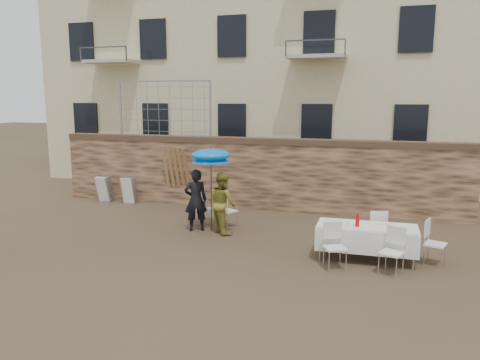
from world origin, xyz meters
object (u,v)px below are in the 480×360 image
(man_suit, at_px, (196,200))
(table_chair_front_left, at_px, (335,247))
(umbrella, at_px, (211,158))
(table_chair_front_right, at_px, (392,252))
(chair_stack_left, at_px, (107,188))
(chair_stack_right, at_px, (131,189))
(couple_chair_right, at_px, (227,210))
(soda_bottle, at_px, (357,221))
(woman_dress, at_px, (223,203))
(banquet_table, at_px, (367,227))
(table_chair_back, at_px, (376,229))
(couple_chair_left, at_px, (203,208))
(table_chair_side, at_px, (435,243))

(man_suit, xyz_separation_m, table_chair_front_left, (3.79, -1.85, -0.34))
(umbrella, height_order, table_chair_front_right, umbrella)
(chair_stack_left, relative_size, chair_stack_right, 1.00)
(couple_chair_right, distance_m, chair_stack_right, 4.46)
(couple_chair_right, bearing_deg, man_suit, 67.91)
(table_chair_front_left, bearing_deg, couple_chair_right, 117.53)
(soda_bottle, distance_m, table_chair_front_left, 0.84)
(woman_dress, relative_size, soda_bottle, 6.13)
(banquet_table, height_order, table_chair_front_left, table_chair_front_left)
(couple_chair_right, relative_size, table_chair_back, 1.00)
(couple_chair_left, relative_size, table_chair_back, 1.00)
(table_chair_back, bearing_deg, table_chair_front_left, 48.31)
(woman_dress, bearing_deg, table_chair_front_right, -161.54)
(man_suit, bearing_deg, table_chair_front_left, 125.94)
(chair_stack_left, bearing_deg, soda_bottle, -24.00)
(table_chair_front_right, relative_size, chair_stack_left, 1.04)
(soda_bottle, xyz_separation_m, chair_stack_right, (-7.50, 3.74, -0.45))
(table_chair_back, height_order, chair_stack_right, table_chair_back)
(table_chair_front_left, bearing_deg, soda_bottle, 31.73)
(umbrella, xyz_separation_m, banquet_table, (3.99, -1.20, -1.22))
(table_chair_side, bearing_deg, woman_dress, 97.41)
(soda_bottle, bearing_deg, chair_stack_left, 156.00)
(banquet_table, xyz_separation_m, chair_stack_left, (-8.60, 3.59, -0.27))
(table_chair_front_right, bearing_deg, man_suit, -176.62)
(woman_dress, relative_size, table_chair_front_left, 1.66)
(woman_dress, relative_size, couple_chair_left, 1.66)
(man_suit, xyz_separation_m, couple_chair_left, (0.00, 0.55, -0.34))
(table_chair_side, bearing_deg, chair_stack_right, 87.66)
(couple_chair_left, relative_size, banquet_table, 0.46)
(couple_chair_left, relative_size, soda_bottle, 3.69)
(couple_chair_right, bearing_deg, soda_bottle, -177.57)
(couple_chair_right, relative_size, table_chair_side, 1.00)
(couple_chair_left, distance_m, table_chair_back, 4.66)
(table_chair_back, height_order, table_chair_side, same)
(couple_chair_left, distance_m, chair_stack_right, 3.84)
(couple_chair_left, height_order, table_chair_side, same)
(couple_chair_left, bearing_deg, woman_dress, 144.83)
(soda_bottle, height_order, chair_stack_left, soda_bottle)
(couple_chair_left, xyz_separation_m, table_chair_back, (4.59, -0.85, 0.00))
(banquet_table, relative_size, soda_bottle, 8.08)
(table_chair_front_right, distance_m, table_chair_side, 1.24)
(soda_bottle, xyz_separation_m, table_chair_side, (1.60, 0.25, -0.43))
(chair_stack_right, bearing_deg, chair_stack_left, 180.00)
(woman_dress, height_order, soda_bottle, woman_dress)
(table_chair_front_right, relative_size, chair_stack_right, 1.04)
(table_chair_front_left, relative_size, table_chair_front_right, 1.00)
(woman_dress, bearing_deg, umbrella, 26.62)
(banquet_table, relative_size, chair_stack_left, 2.28)
(woman_dress, distance_m, table_chair_front_left, 3.57)
(man_suit, distance_m, umbrella, 1.20)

